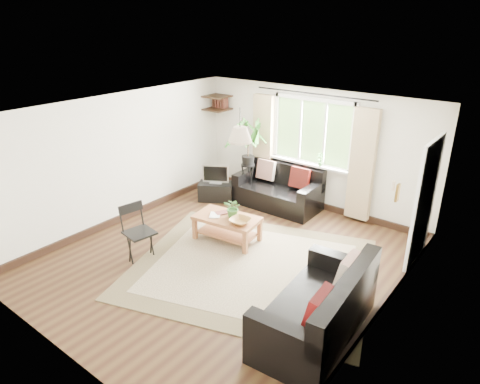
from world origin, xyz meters
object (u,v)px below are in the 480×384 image
Objects in this scene: sofa_back at (278,188)px; tv_stand at (216,191)px; palm_stand at (248,161)px; folding_chair at (140,234)px; sofa_right at (316,303)px; coffee_table at (227,229)px.

tv_stand is at bearing -157.72° from sofa_back.
palm_stand is 1.89× the size of folding_chair.
sofa_back is 1.00× the size of palm_stand.
sofa_back is 1.89× the size of folding_chair.
folding_chair is at bearing -91.14° from sofa_right.
sofa_right is at bearing -50.60° from sofa_back.
coffee_table is at bearing -87.47° from sofa_back.
sofa_right reaches higher than coffee_table.
palm_stand is at bearing -136.11° from sofa_right.
sofa_right reaches higher than tv_stand.
sofa_back is 2.41× the size of tv_stand.
sofa_back is at bearing -144.11° from sofa_right.
tv_stand is (-1.21, -0.51, -0.21)m from sofa_back.
sofa_right is 2.60× the size of tv_stand.
coffee_table is 0.65× the size of palm_stand.
sofa_back is at bearing -0.92° from folding_chair.
tv_stand is at bearing -127.35° from sofa_right.
coffee_table is (0.10, -1.75, -0.18)m from sofa_back.
folding_chair is at bearing -118.36° from coffee_table.
sofa_right is at bearing -41.91° from palm_stand.
folding_chair is (-0.71, -1.32, 0.23)m from coffee_table.
folding_chair reaches higher than sofa_right.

